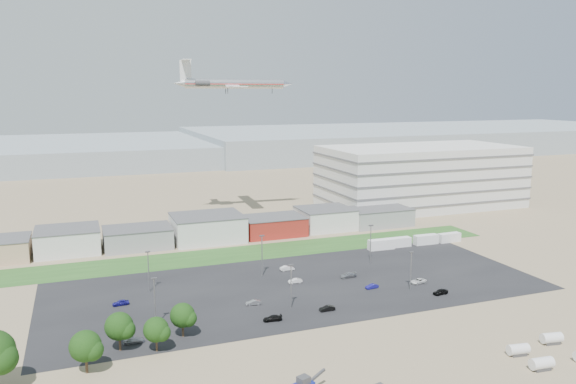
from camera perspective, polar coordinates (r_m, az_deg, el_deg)
name	(u,v)px	position (r m, az deg, el deg)	size (l,w,h in m)	color
ground	(311,319)	(120.84, 2.33, -12.75)	(700.00, 700.00, 0.00)	#806A51
parking_lot	(298,286)	(139.87, 0.99, -9.51)	(120.00, 50.00, 0.01)	black
grass_strip	(242,254)	(167.21, -4.69, -6.25)	(160.00, 16.00, 0.02)	#25501E
hills_backdrop	(196,150)	(427.87, -9.33, 4.22)	(700.00, 200.00, 9.00)	gray
building_row	(173,231)	(180.64, -11.60, -3.88)	(170.00, 20.00, 8.00)	silver
parking_garage	(420,176)	(240.98, 13.29, 1.58)	(80.00, 40.00, 25.00)	silver
storage_tank_nw	(518,349)	(113.05, 22.34, -14.56)	(3.85, 1.92, 2.31)	silver
storage_tank_ne	(552,338)	(120.20, 25.20, -13.26)	(3.92, 1.96, 2.35)	silver
storage_tank_sw	(542,363)	(109.26, 24.36, -15.56)	(4.00, 2.00, 2.40)	silver
box_trailer_a	(381,244)	(173.00, 9.45, -5.27)	(8.14, 2.54, 3.05)	silver
box_trailer_b	(399,242)	(176.76, 11.18, -5.03)	(7.69, 2.40, 2.88)	silver
box_trailer_c	(426,240)	(181.65, 13.83, -4.71)	(7.87, 2.46, 2.95)	silver
box_trailer_d	(449,238)	(186.29, 16.06, -4.47)	(7.53, 2.35, 2.83)	silver
tree_left	(86,349)	(103.65, -19.88, -14.80)	(5.69, 5.69, 8.54)	black
tree_mid	(119,329)	(110.03, -16.77, -13.20)	(5.55, 5.55, 8.32)	black
tree_right	(156,332)	(108.18, -13.25, -13.70)	(4.96, 4.96, 7.44)	black
tree_near	(183,318)	(113.05, -10.67, -12.46)	(5.14, 5.14, 7.72)	black
lightpole_front_l	(155,302)	(118.81, -13.37, -10.80)	(1.19, 0.50, 10.13)	slate
lightpole_front_m	(291,286)	(124.48, 0.31, -9.57)	(1.18, 0.49, 10.01)	slate
lightpole_front_r	(411,271)	(138.96, 12.36, -7.82)	(1.11, 0.46, 9.44)	slate
lightpole_back_l	(149,272)	(138.56, -13.98, -7.85)	(1.16, 0.49, 9.90)	slate
lightpole_back_m	(262,256)	(145.59, -2.66, -6.49)	(1.27, 0.53, 10.82)	slate
lightpole_back_r	(371,244)	(158.15, 8.39, -5.25)	(1.27, 0.53, 10.78)	slate
airliner	(235,84)	(210.29, -5.43, 10.91)	(44.67, 30.45, 13.20)	silver
parked_car_0	(418,281)	(145.09, 13.11, -8.80)	(1.95, 4.22, 1.17)	silver
parked_car_1	(372,286)	(139.34, 8.52, -9.46)	(1.15, 3.29, 1.08)	navy
parked_car_2	(441,292)	(138.75, 15.23, -9.75)	(1.54, 3.82, 1.30)	black
parked_car_3	(273,318)	(119.59, -1.58, -12.70)	(1.61, 3.97, 1.15)	black
parked_car_4	(253,303)	(128.03, -3.54, -11.15)	(1.17, 3.35, 1.10)	#A5A5AA
parked_car_5	(121,303)	(132.98, -16.64, -10.72)	(1.45, 3.61, 1.23)	navy
parked_car_7	(295,281)	(141.65, 0.73, -9.01)	(1.22, 3.50, 1.15)	silver
parked_car_10	(134,340)	(113.74, -15.37, -14.31)	(1.61, 3.95, 1.15)	#A5A5AA
parked_car_11	(287,268)	(151.18, -0.08, -7.74)	(1.33, 3.82, 1.26)	silver
parked_car_12	(348,275)	(146.45, 6.13, -8.39)	(1.81, 4.44, 1.29)	#A5A5AA
parked_car_13	(327,308)	(124.84, 3.99, -11.71)	(1.22, 3.49, 1.15)	black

